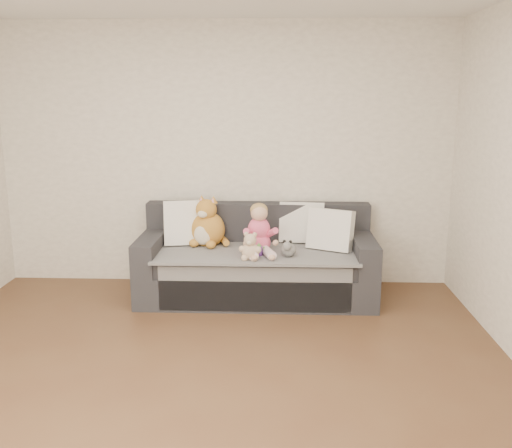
{
  "coord_description": "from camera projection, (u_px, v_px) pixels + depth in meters",
  "views": [
    {
      "loc": [
        0.52,
        -3.16,
        1.9
      ],
      "look_at": [
        0.33,
        1.87,
        0.75
      ],
      "focal_mm": 40.0,
      "sensor_mm": 36.0,
      "label": 1
    }
  ],
  "objects": [
    {
      "name": "cushion_left",
      "position": [
        189.0,
        223.0,
        5.51
      ],
      "size": [
        0.5,
        0.28,
        0.44
      ],
      "rotation": [
        0.0,
        0.0,
        0.16
      ],
      "color": "white",
      "rests_on": "sofa"
    },
    {
      "name": "plush_cat",
      "position": [
        207.0,
        226.0,
        5.48
      ],
      "size": [
        0.39,
        0.35,
        0.51
      ],
      "rotation": [
        0.0,
        0.0,
        -0.29
      ],
      "color": "#BF812A",
      "rests_on": "sofa"
    },
    {
      "name": "sippy_cup",
      "position": [
        259.0,
        249.0,
        5.15
      ],
      "size": [
        0.11,
        0.07,
        0.12
      ],
      "rotation": [
        0.0,
        0.0,
        0.1
      ],
      "color": "#6E3AA0",
      "rests_on": "sofa"
    },
    {
      "name": "plush_cow",
      "position": [
        288.0,
        249.0,
        5.12
      ],
      "size": [
        0.14,
        0.21,
        0.17
      ],
      "rotation": [
        0.0,
        0.0,
        -0.18
      ],
      "color": "white",
      "rests_on": "sofa"
    },
    {
      "name": "room_shell",
      "position": [
        196.0,
        190.0,
        3.64
      ],
      "size": [
        5.0,
        5.0,
        5.0
      ],
      "color": "brown",
      "rests_on": "ground"
    },
    {
      "name": "sofa",
      "position": [
        257.0,
        264.0,
        5.45
      ],
      "size": [
        2.2,
        0.94,
        0.85
      ],
      "color": "#242529",
      "rests_on": "ground"
    },
    {
      "name": "teddy_bear",
      "position": [
        250.0,
        249.0,
        5.01
      ],
      "size": [
        0.2,
        0.15,
        0.25
      ],
      "rotation": [
        0.0,
        0.0,
        -0.16
      ],
      "color": "tan",
      "rests_on": "sofa"
    },
    {
      "name": "toddler",
      "position": [
        259.0,
        232.0,
        5.23
      ],
      "size": [
        0.32,
        0.47,
        0.46
      ],
      "rotation": [
        0.0,
        0.0,
        0.14
      ],
      "color": "#E35075",
      "rests_on": "sofa"
    },
    {
      "name": "cushion_right_front",
      "position": [
        330.0,
        230.0,
        5.32
      ],
      "size": [
        0.46,
        0.35,
        0.4
      ],
      "rotation": [
        0.0,
        0.0,
        -0.45
      ],
      "color": "white",
      "rests_on": "sofa"
    },
    {
      "name": "cushion_right_back",
      "position": [
        302.0,
        222.0,
        5.59
      ],
      "size": [
        0.45,
        0.23,
        0.41
      ],
      "rotation": [
        0.0,
        0.0,
        -0.09
      ],
      "color": "white",
      "rests_on": "sofa"
    }
  ]
}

